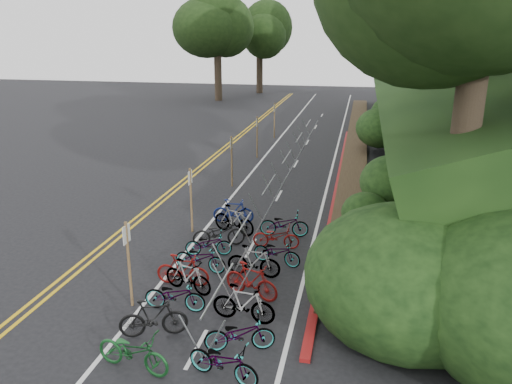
# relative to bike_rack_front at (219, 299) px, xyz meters

# --- Properties ---
(ground) EXTENTS (120.00, 120.00, 0.00)m
(ground) POSITION_rel_bike_rack_front_xyz_m (-3.38, 0.99, -0.82)
(ground) COLOR black
(ground) RESTS_ON ground
(road_markings) EXTENTS (7.47, 80.00, 0.01)m
(road_markings) POSITION_rel_bike_rack_front_xyz_m (-2.74, 11.09, -0.82)
(road_markings) COLOR gold
(road_markings) RESTS_ON ground
(red_curb) EXTENTS (0.25, 28.00, 0.10)m
(red_curb) POSITION_rel_bike_rack_front_xyz_m (2.32, 12.99, -0.77)
(red_curb) COLOR maroon
(red_curb) RESTS_ON ground
(embankment) EXTENTS (14.30, 48.14, 9.11)m
(embankment) POSITION_rel_bike_rack_front_xyz_m (9.58, 20.03, 1.74)
(embankment) COLOR black
(embankment) RESTS_ON ground
(bike_rack_front) EXTENTS (1.12, 2.88, 1.13)m
(bike_rack_front) POSITION_rel_bike_rack_front_xyz_m (0.00, 0.00, 0.00)
(bike_rack_front) COLOR gray
(bike_rack_front) RESTS_ON ground
(bike_racks_rest) EXTENTS (1.14, 23.00, 1.17)m
(bike_racks_rest) POSITION_rel_bike_rack_front_xyz_m (-0.38, 13.99, 0.03)
(bike_racks_rest) COLOR gray
(bike_racks_rest) RESTS_ON ground
(signpost_near) EXTENTS (0.08, 0.40, 2.49)m
(signpost_near) POSITION_rel_bike_rack_front_xyz_m (-2.66, 0.53, 0.60)
(signpost_near) COLOR brown
(signpost_near) RESTS_ON ground
(signposts_rest) EXTENTS (0.08, 18.40, 2.50)m
(signposts_rest) POSITION_rel_bike_rack_front_xyz_m (-2.78, 14.99, 0.61)
(signposts_rest) COLOR brown
(signposts_rest) RESTS_ON ground
(bike_front) EXTENTS (0.46, 1.64, 0.98)m
(bike_front) POSITION_rel_bike_rack_front_xyz_m (-1.68, 1.94, -0.33)
(bike_front) COLOR maroon
(bike_front) RESTS_ON ground
(bike_valet) EXTENTS (3.38, 11.07, 1.09)m
(bike_valet) POSITION_rel_bike_rack_front_xyz_m (-0.47, 2.46, -0.35)
(bike_valet) COLOR #144C1E
(bike_valet) RESTS_ON ground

